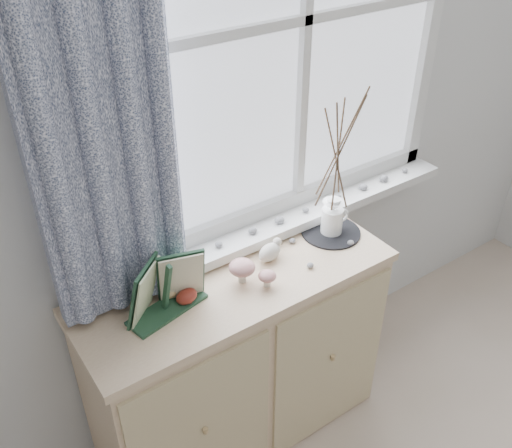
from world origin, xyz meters
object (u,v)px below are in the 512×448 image
at_px(sideboard, 239,361).
at_px(toadstool_cluster, 248,270).
at_px(botanical_book, 169,290).
at_px(twig_pitcher, 338,150).

distance_m(sideboard, toadstool_cluster, 0.48).
bearing_deg(botanical_book, sideboard, -5.80).
bearing_deg(toadstool_cluster, twig_pitcher, 8.18).
relative_size(botanical_book, twig_pitcher, 0.50).
height_order(botanical_book, toadstool_cluster, botanical_book).
distance_m(sideboard, botanical_book, 0.61).
relative_size(sideboard, botanical_book, 3.70).
relative_size(toadstool_cluster, twig_pitcher, 0.23).
relative_size(sideboard, twig_pitcher, 1.85).
xyz_separation_m(botanical_book, toadstool_cluster, (0.31, -0.00, -0.06)).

